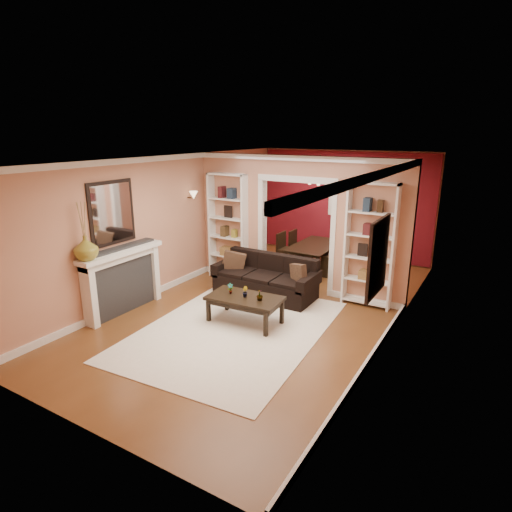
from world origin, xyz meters
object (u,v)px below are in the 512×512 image
Objects in this scene: dining_table at (316,257)px; bookshelf_right at (370,246)px; coffee_table at (245,310)px; fireplace at (124,281)px; bookshelf_left at (228,227)px; sofa at (265,277)px.

bookshelf_right is at bearing -133.03° from dining_table.
fireplace reaches higher than coffee_table.
dining_table reaches higher than coffee_table.
bookshelf_left is 1.35× the size of fireplace.
coffee_table is 3.40m from dining_table.
fireplace is at bearing -165.36° from coffee_table.
bookshelf_left is at bearing 180.00° from bookshelf_right.
bookshelf_right is (1.54, 1.83, 0.91)m from coffee_table.
bookshelf_right is (3.10, 0.00, 0.00)m from bookshelf_left.
sofa reaches higher than coffee_table.
bookshelf_right is at bearing 46.10° from coffee_table.
sofa is at bearing -24.94° from bookshelf_left.
bookshelf_left and bookshelf_right have the same top height.
coffee_table is at bearing -49.51° from bookshelf_left.
bookshelf_left reaches higher than sofa.
sofa is 1.64× the size of coffee_table.
coffee_table is 2.24m from fireplace.
bookshelf_right is 2.45m from dining_table.
bookshelf_right reaches higher than dining_table.
sofa is at bearing 100.30° from coffee_table.
bookshelf_right is 4.47m from fireplace.
dining_table is at bearing 88.54° from coffee_table.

